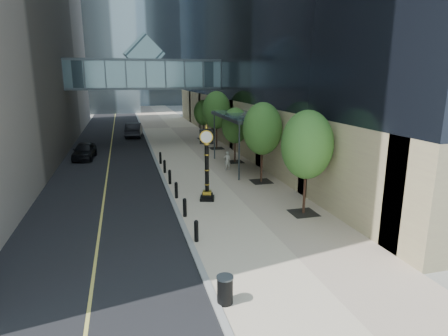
{
  "coord_description": "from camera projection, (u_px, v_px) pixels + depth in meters",
  "views": [
    {
      "loc": [
        -5.56,
        -14.38,
        7.29
      ],
      "look_at": [
        -0.05,
        6.06,
        2.1
      ],
      "focal_mm": 30.0,
      "sensor_mm": 36.0,
      "label": 1
    }
  ],
  "objects": [
    {
      "name": "ground",
      "position": [
        260.0,
        245.0,
        16.63
      ],
      "size": [
        320.0,
        320.0,
        0.0
      ],
      "primitive_type": "plane",
      "color": "gray",
      "rests_on": "ground"
    },
    {
      "name": "road",
      "position": [
        113.0,
        130.0,
        52.37
      ],
      "size": [
        8.0,
        180.0,
        0.02
      ],
      "primitive_type": "cube",
      "color": "black",
      "rests_on": "ground"
    },
    {
      "name": "sidewalk",
      "position": [
        170.0,
        128.0,
        54.38
      ],
      "size": [
        8.0,
        180.0,
        0.06
      ],
      "primitive_type": "cube",
      "color": "beige",
      "rests_on": "ground"
    },
    {
      "name": "curb",
      "position": [
        142.0,
        129.0,
        53.37
      ],
      "size": [
        0.25,
        180.0,
        0.07
      ],
      "primitive_type": "cube",
      "color": "gray",
      "rests_on": "ground"
    },
    {
      "name": "skywalk",
      "position": [
        145.0,
        72.0,
        40.29
      ],
      "size": [
        17.0,
        4.2,
        5.8
      ],
      "color": "slate",
      "rests_on": "ground"
    },
    {
      "name": "entrance_canopy",
      "position": [
        241.0,
        117.0,
        29.64
      ],
      "size": [
        3.0,
        8.0,
        4.38
      ],
      "color": "#383F44",
      "rests_on": "ground"
    },
    {
      "name": "bollard_row",
      "position": [
        173.0,
        184.0,
        24.26
      ],
      "size": [
        0.2,
        16.2,
        0.9
      ],
      "color": "black",
      "rests_on": "sidewalk"
    },
    {
      "name": "street_trees",
      "position": [
        239.0,
        122.0,
        30.6
      ],
      "size": [
        2.84,
        28.47,
        5.83
      ],
      "color": "black",
      "rests_on": "sidewalk"
    },
    {
      "name": "street_clock",
      "position": [
        207.0,
        169.0,
        22.09
      ],
      "size": [
        1.03,
        1.03,
        4.45
      ],
      "rotation": [
        0.0,
        0.0,
        -0.27
      ],
      "color": "black",
      "rests_on": "sidewalk"
    },
    {
      "name": "trash_bin",
      "position": [
        225.0,
        291.0,
        12.17
      ],
      "size": [
        0.68,
        0.68,
        0.9
      ],
      "primitive_type": "cylinder",
      "rotation": [
        0.0,
        0.0,
        -0.41
      ],
      "color": "black",
      "rests_on": "sidewalk"
    },
    {
      "name": "pedestrian",
      "position": [
        227.0,
        161.0,
        29.58
      ],
      "size": [
        0.57,
        0.39,
        1.52
      ],
      "primitive_type": "imported",
      "rotation": [
        0.0,
        0.0,
        3.18
      ],
      "color": "#B2AEA3",
      "rests_on": "sidewalk"
    },
    {
      "name": "car_near",
      "position": [
        84.0,
        151.0,
        33.83
      ],
      "size": [
        2.11,
        4.48,
        1.48
      ],
      "primitive_type": "imported",
      "rotation": [
        0.0,
        0.0,
        -0.08
      ],
      "color": "black",
      "rests_on": "road"
    },
    {
      "name": "car_far",
      "position": [
        134.0,
        130.0,
        46.35
      ],
      "size": [
        2.36,
        5.33,
        1.7
      ],
      "primitive_type": "imported",
      "rotation": [
        0.0,
        0.0,
        3.03
      ],
      "color": "black",
      "rests_on": "road"
    }
  ]
}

